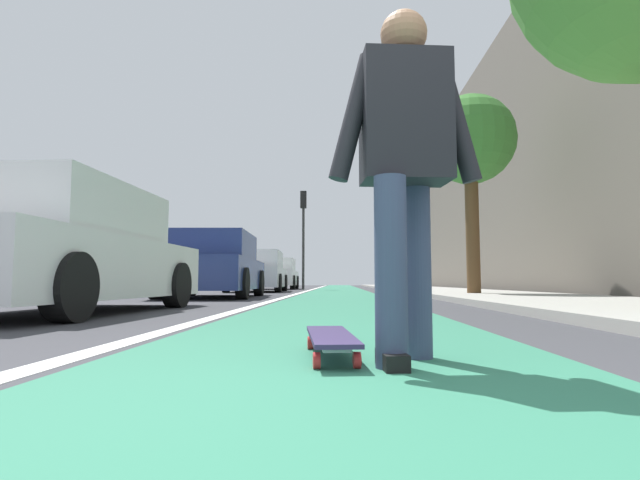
% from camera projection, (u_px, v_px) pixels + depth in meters
% --- Properties ---
extents(ground_plane, '(80.00, 80.00, 0.00)m').
position_uv_depth(ground_plane, '(338.00, 298.00, 10.94)').
color(ground_plane, '#38383D').
extents(bike_lane_paint, '(56.00, 2.21, 0.00)m').
position_uv_depth(bike_lane_paint, '(339.00, 289.00, 24.88)').
color(bike_lane_paint, '#2D7256').
rests_on(bike_lane_paint, ground).
extents(lane_stripe_white, '(52.00, 0.16, 0.01)m').
position_uv_depth(lane_stripe_white, '(309.00, 290.00, 20.95)').
color(lane_stripe_white, silver).
rests_on(lane_stripe_white, ground).
extents(sidewalk_curb, '(52.00, 3.20, 0.10)m').
position_uv_depth(sidewalk_curb, '(433.00, 290.00, 18.77)').
color(sidewalk_curb, '#9E9B93').
rests_on(sidewalk_curb, ground).
extents(building_facade, '(40.00, 1.20, 8.84)m').
position_uv_depth(building_facade, '(469.00, 195.00, 23.02)').
color(building_facade, '#665E54').
rests_on(building_facade, ground).
extents(skateboard, '(0.86, 0.28, 0.11)m').
position_uv_depth(skateboard, '(331.00, 338.00, 2.37)').
color(skateboard, red).
rests_on(skateboard, ground).
extents(skater_person, '(0.48, 0.72, 1.64)m').
position_uv_depth(skater_person, '(405.00, 157.00, 2.28)').
color(skater_person, '#384260').
rests_on(skater_person, ground).
extents(parked_car_near, '(4.28, 2.08, 1.48)m').
position_uv_depth(parked_car_near, '(62.00, 252.00, 5.74)').
color(parked_car_near, silver).
rests_on(parked_car_near, ground).
extents(parked_car_mid, '(4.40, 2.13, 1.49)m').
position_uv_depth(parked_car_mid, '(214.00, 266.00, 11.51)').
color(parked_car_mid, navy).
rests_on(parked_car_mid, ground).
extents(parked_car_far, '(4.56, 2.12, 1.48)m').
position_uv_depth(parked_car_far, '(257.00, 272.00, 18.12)').
color(parked_car_far, silver).
rests_on(parked_car_far, ground).
extents(parked_car_end, '(4.08, 2.07, 1.49)m').
position_uv_depth(parked_car_end, '(276.00, 274.00, 24.19)').
color(parked_car_end, silver).
rests_on(parked_car_end, ground).
extents(traffic_light, '(0.33, 0.28, 4.60)m').
position_uv_depth(traffic_light, '(303.00, 222.00, 22.98)').
color(traffic_light, '#2D2D2D').
rests_on(traffic_light, ground).
extents(street_tree_mid, '(2.16, 2.16, 4.87)m').
position_uv_depth(street_tree_mid, '(470.00, 142.00, 11.87)').
color(street_tree_mid, brown).
rests_on(street_tree_mid, ground).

